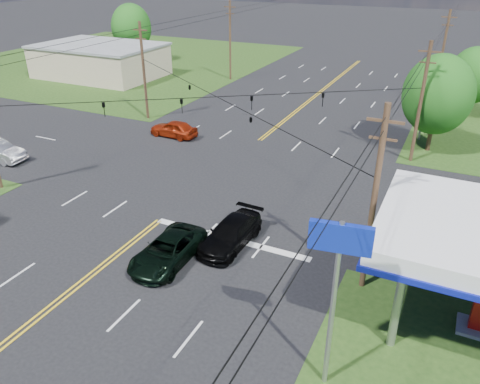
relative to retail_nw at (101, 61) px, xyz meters
The scene contains 19 objects.
ground 37.26m from the retail_nw, 36.25° to the right, with size 280.00×280.00×0.00m, color black.
grass_nw 11.36m from the retail_nw, 116.57° to the left, with size 46.00×48.00×0.03m, color #1F3D13.
stop_bar 46.14m from the retail_nw, 40.60° to the right, with size 10.00×0.50×0.02m, color silver.
retail_nw is the anchor object (origin of this frame).
pole_se 53.09m from the retail_nw, 35.79° to the right, with size 1.60×0.28×9.50m.
pole_nw 21.60m from the retail_nw, 37.41° to the right, with size 1.60×0.28×9.50m.
pole_ne 45.02m from the retail_nw, 16.82° to the right, with size 1.60×0.28×9.50m.
pole_left_far 18.30m from the retail_nw, 19.44° to the left, with size 1.60×0.28×10.00m.
pole_right_far 43.53m from the retail_nw, ahead, with size 1.60×0.28×10.00m.
span_wire_signals 37.42m from the retail_nw, 36.25° to the right, with size 26.00×18.00×1.13m.
power_lines 38.98m from the retail_nw, 38.66° to the right, with size 26.04×100.00×0.64m.
tree_right_a 45.21m from the retail_nw, 12.80° to the right, with size 5.70×5.70×8.18m.
tree_right_b 46.60m from the retail_nw, ahead, with size 4.94×4.94×7.09m.
tree_far_l 10.69m from the retail_nw, 101.31° to the left, with size 6.08×6.08×8.72m.
pickup_dkgreen 47.03m from the retail_nw, 45.41° to the right, with size 2.42×5.24×1.46m, color black.
suv_black 46.68m from the retail_nw, 40.81° to the right, with size 2.08×5.12×1.49m, color black.
sedan_red 27.87m from the retail_nw, 36.34° to the right, with size 1.81×4.50×1.53m, color #96230A.
polesign_se 57.26m from the retail_nw, 41.19° to the right, with size 2.14×0.57×7.25m.
polesign_ne 43.78m from the retail_nw, ahead, with size 1.90×0.92×7.05m.
Camera 1 is at (15.65, -16.87, 14.95)m, focal length 35.00 mm.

